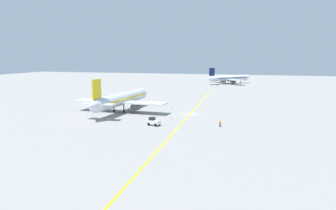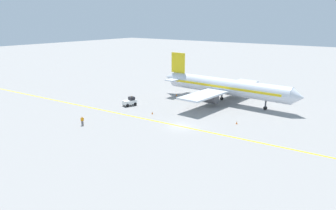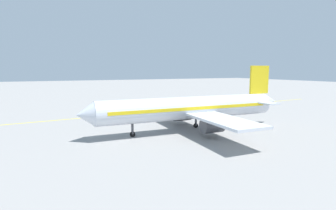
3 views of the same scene
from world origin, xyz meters
The scene contains 8 objects.
ground_plane centered at (0.00, 0.00, 0.00)m, with size 400.00×400.00×0.00m, color gray.
apron_yellow_centreline centered at (0.00, 0.00, 0.00)m, with size 0.40×120.00×0.01m, color yellow.
airplane_at_gate centered at (-20.39, -1.97, 3.71)m, with size 28.20×35.51×10.60m.
baggage_tug_white centered at (-5.13, -17.40, 0.90)m, with size 3.30×2.42×2.11m.
ground_crew_worker centered at (10.31, -14.65, 0.91)m, with size 0.49×0.39×1.68m.
traffic_cone_near_nose centered at (-7.32, 7.51, 0.28)m, with size 0.32×0.32×0.55m, color orange.
traffic_cone_mid_apron centered at (-2.92, -9.11, 0.28)m, with size 0.32×0.32×0.55m, color orange.
traffic_cone_by_wingtip centered at (-19.09, -14.60, 0.28)m, with size 0.32×0.32×0.55m, color orange.
Camera 3 is at (-56.20, 19.86, 9.84)m, focal length 28.00 mm.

